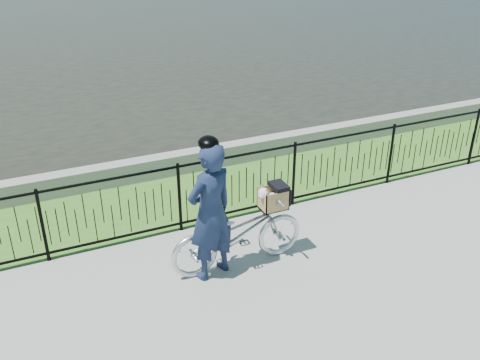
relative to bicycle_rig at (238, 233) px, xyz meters
name	(u,v)px	position (x,y,z in m)	size (l,w,h in m)	color
ground	(286,270)	(0.55, -0.40, -0.52)	(120.00, 120.00, 0.00)	gray
grass_strip	(216,190)	(0.55, 2.20, -0.52)	(60.00, 2.00, 0.01)	#3C6C22
quay_wall	(197,160)	(0.55, 3.20, -0.32)	(60.00, 0.30, 0.40)	gray
fence	(239,185)	(0.55, 1.20, 0.05)	(14.00, 0.06, 1.15)	black
bicycle_rig	(238,233)	(0.00, 0.00, 0.00)	(1.95, 0.68, 1.17)	silver
cyclist	(210,211)	(-0.42, -0.05, 0.47)	(0.82, 0.67, 2.02)	#15203B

